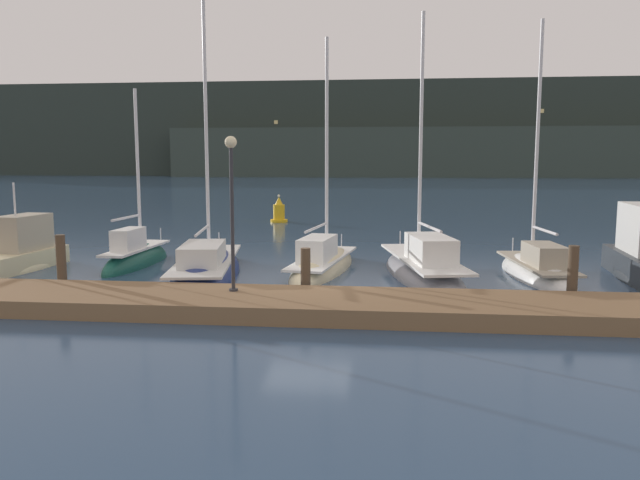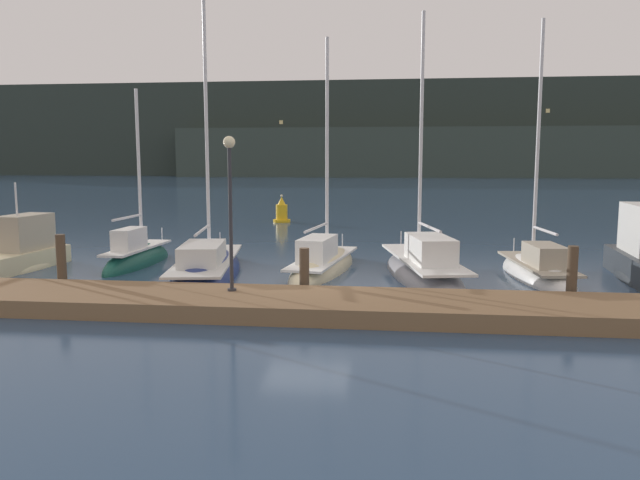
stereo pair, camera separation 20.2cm
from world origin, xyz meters
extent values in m
plane|color=navy|center=(0.00, 0.00, 0.00)|extent=(400.00, 400.00, 0.00)
cube|color=brown|center=(0.00, -2.14, 0.23)|extent=(36.22, 2.80, 0.45)
cylinder|color=#4C3D2D|center=(-7.31, -0.49, 0.87)|extent=(0.28, 0.28, 1.74)
cylinder|color=#4C3D2D|center=(0.00, -0.49, 0.73)|extent=(0.28, 0.28, 1.46)
cylinder|color=#4C3D2D|center=(7.31, -0.49, 0.82)|extent=(0.28, 0.28, 1.64)
ellipsoid|color=beige|center=(-10.89, 2.92, 0.00)|extent=(2.02, 4.76, 1.05)
cube|color=beige|center=(-10.89, 2.92, 0.33)|extent=(1.85, 4.29, 0.66)
cube|color=#A39984|center=(-10.84, 3.38, 1.30)|extent=(1.27, 2.13, 1.28)
cube|color=black|center=(-10.75, 4.30, 1.49)|extent=(0.97, 0.34, 0.57)
cylinder|color=silver|center=(-10.88, 3.01, 2.54)|extent=(0.07, 0.07, 1.19)
ellipsoid|color=#195647|center=(-7.02, 4.34, 0.00)|extent=(1.30, 5.12, 1.52)
cube|color=silver|center=(-7.02, 4.34, 0.65)|extent=(1.09, 4.30, 0.08)
cube|color=silver|center=(-7.04, 3.74, 1.07)|extent=(0.73, 1.65, 0.76)
cylinder|color=silver|center=(-7.00, 4.75, 3.58)|extent=(0.12, 0.12, 5.87)
cylinder|color=silver|center=(-7.04, 3.64, 1.86)|extent=(0.17, 2.23, 0.09)
cylinder|color=silver|center=(-6.94, 6.68, 0.90)|extent=(0.04, 0.04, 0.50)
ellipsoid|color=navy|center=(-3.86, 2.78, 0.00)|extent=(3.34, 8.34, 1.51)
cube|color=silver|center=(-3.86, 2.78, 0.53)|extent=(2.80, 7.01, 0.08)
cube|color=silver|center=(-3.71, 1.82, 0.89)|extent=(1.65, 2.76, 0.64)
cylinder|color=silver|center=(-3.96, 3.42, 5.23)|extent=(0.12, 0.12, 9.41)
cylinder|color=silver|center=(-3.73, 1.94, 1.64)|extent=(0.55, 2.98, 0.09)
cylinder|color=silver|center=(-4.43, 6.47, 0.78)|extent=(0.04, 0.04, 0.50)
ellipsoid|color=beige|center=(0.03, 4.00, 0.00)|extent=(2.49, 6.87, 1.45)
cube|color=silver|center=(0.03, 4.00, 0.46)|extent=(2.09, 5.77, 0.08)
cube|color=silver|center=(-0.08, 3.20, 0.90)|extent=(1.23, 2.26, 0.81)
cylinder|color=silver|center=(0.10, 4.53, 4.31)|extent=(0.12, 0.12, 7.70)
cylinder|color=silver|center=(-0.10, 3.10, 1.65)|extent=(0.49, 2.88, 0.09)
cylinder|color=silver|center=(0.46, 7.06, 0.71)|extent=(0.04, 0.04, 0.50)
ellipsoid|color=gray|center=(3.49, 3.18, 0.00)|extent=(3.41, 7.95, 1.25)
cube|color=silver|center=(3.49, 3.18, 0.65)|extent=(2.87, 6.68, 0.08)
cube|color=silver|center=(3.67, 2.27, 1.10)|extent=(1.62, 2.65, 0.82)
cylinder|color=silver|center=(3.37, 3.79, 4.71)|extent=(0.12, 0.12, 8.13)
cylinder|color=silver|center=(3.64, 2.46, 1.78)|extent=(0.62, 2.67, 0.09)
cylinder|color=silver|center=(2.79, 6.66, 0.90)|extent=(0.04, 0.04, 0.50)
ellipsoid|color=white|center=(7.29, 3.58, 0.00)|extent=(2.16, 6.06, 1.36)
cube|color=#A39984|center=(7.29, 3.58, 0.49)|extent=(1.82, 5.09, 0.08)
cube|color=#A39984|center=(7.36, 2.87, 0.87)|extent=(1.14, 1.98, 0.69)
cylinder|color=silver|center=(7.25, 4.05, 4.50)|extent=(0.12, 0.12, 8.02)
cylinder|color=silver|center=(7.35, 2.95, 1.66)|extent=(0.31, 2.21, 0.09)
cylinder|color=silver|center=(7.02, 6.29, 0.74)|extent=(0.04, 0.04, 0.50)
cube|color=black|center=(11.05, 5.14, 1.90)|extent=(1.20, 0.40, 0.72)
cylinder|color=gold|center=(-4.48, 20.55, 0.08)|extent=(1.08, 1.08, 0.16)
cylinder|color=gold|center=(-4.48, 20.55, 0.63)|extent=(0.72, 0.72, 0.93)
cone|color=gold|center=(-4.48, 20.55, 1.34)|extent=(0.50, 0.50, 0.50)
sphere|color=#F9EAB7|center=(-4.48, 20.55, 1.64)|extent=(0.16, 0.16, 0.16)
cylinder|color=#2D2D33|center=(-1.79, -1.70, 0.48)|extent=(0.24, 0.24, 0.06)
cylinder|color=#2D2D33|center=(-1.79, -1.70, 2.38)|extent=(0.10, 0.10, 3.75)
sphere|color=#F9EAB7|center=(-1.79, -1.70, 4.40)|extent=(0.32, 0.32, 0.32)
cube|color=#28332D|center=(0.00, 124.25, 10.14)|extent=(240.00, 16.00, 20.29)
cube|color=#333F39|center=(28.90, 114.25, 5.06)|extent=(144.00, 10.00, 10.11)
cube|color=#F4DB8C|center=(-24.21, 116.20, 2.70)|extent=(0.80, 0.10, 0.80)
cube|color=#F4DB8C|center=(33.31, 116.20, 13.49)|extent=(0.80, 0.10, 0.80)
cube|color=#F4DB8C|center=(29.35, 116.20, 5.37)|extent=(0.80, 0.10, 0.80)
cube|color=#F4DB8C|center=(41.45, 116.20, 2.67)|extent=(0.80, 0.10, 0.80)
cube|color=#F4DB8C|center=(-21.91, 116.20, 11.56)|extent=(0.80, 0.10, 0.80)
cube|color=#F4DB8C|center=(-16.35, 116.20, 5.80)|extent=(0.80, 0.10, 0.80)
cube|color=#F4DB8C|center=(40.87, 116.20, 4.30)|extent=(0.80, 0.10, 0.80)
cube|color=#F4DB8C|center=(5.25, 116.20, 3.54)|extent=(0.80, 0.10, 0.80)
camera|label=1|loc=(2.31, -17.74, 4.00)|focal=35.00mm
camera|label=2|loc=(2.51, -17.72, 4.00)|focal=35.00mm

